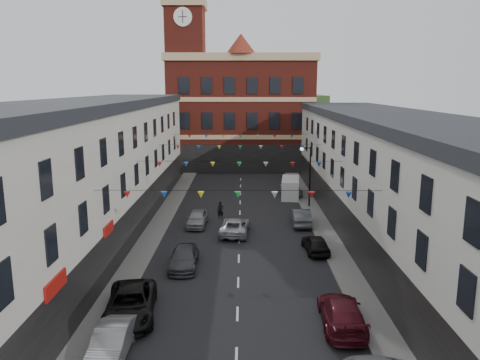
{
  "coord_description": "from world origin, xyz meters",
  "views": [
    {
      "loc": [
        0.27,
        -30.64,
        11.73
      ],
      "look_at": [
        0.03,
        8.35,
        3.89
      ],
      "focal_mm": 35.0,
      "sensor_mm": 36.0,
      "label": 1
    }
  ],
  "objects_px": {
    "car_right_f": "(290,189)",
    "car_left_b": "(111,343)",
    "street_lamp": "(308,168)",
    "car_right_d": "(316,244)",
    "moving_car": "(235,226)",
    "car_left_d": "(184,258)",
    "car_right_e": "(301,217)",
    "white_van": "(290,188)",
    "car_left_c": "(131,304)",
    "pedestrian": "(220,210)",
    "car_right_c": "(342,313)",
    "car_left_e": "(197,218)"
  },
  "relations": [
    {
      "from": "car_left_b",
      "to": "car_right_c",
      "type": "bearing_deg",
      "value": 13.79
    },
    {
      "from": "street_lamp",
      "to": "car_left_b",
      "type": "relative_size",
      "value": 1.45
    },
    {
      "from": "car_left_c",
      "to": "white_van",
      "type": "distance_m",
      "value": 28.84
    },
    {
      "from": "car_right_d",
      "to": "moving_car",
      "type": "bearing_deg",
      "value": -40.24
    },
    {
      "from": "car_left_c",
      "to": "car_right_e",
      "type": "relative_size",
      "value": 1.24
    },
    {
      "from": "car_left_b",
      "to": "car_right_e",
      "type": "bearing_deg",
      "value": 61.31
    },
    {
      "from": "car_left_b",
      "to": "car_left_d",
      "type": "xyz_separation_m",
      "value": [
        1.9,
        10.46,
        -0.04
      ]
    },
    {
      "from": "car_left_b",
      "to": "car_left_c",
      "type": "height_order",
      "value": "car_left_c"
    },
    {
      "from": "car_left_e",
      "to": "car_right_d",
      "type": "height_order",
      "value": "car_left_e"
    },
    {
      "from": "car_left_c",
      "to": "pedestrian",
      "type": "height_order",
      "value": "pedestrian"
    },
    {
      "from": "car_right_f",
      "to": "white_van",
      "type": "distance_m",
      "value": 1.17
    },
    {
      "from": "street_lamp",
      "to": "car_left_d",
      "type": "bearing_deg",
      "value": -123.17
    },
    {
      "from": "car_right_f",
      "to": "white_van",
      "type": "bearing_deg",
      "value": 82.57
    },
    {
      "from": "car_right_c",
      "to": "white_van",
      "type": "xyz_separation_m",
      "value": [
        0.2,
        27.61,
        0.3
      ]
    },
    {
      "from": "car_right_c",
      "to": "car_right_e",
      "type": "bearing_deg",
      "value": -87.7
    },
    {
      "from": "car_left_d",
      "to": "car_left_c",
      "type": "bearing_deg",
      "value": -106.22
    },
    {
      "from": "car_right_e",
      "to": "moving_car",
      "type": "relative_size",
      "value": 0.91
    },
    {
      "from": "car_right_e",
      "to": "car_left_e",
      "type": "bearing_deg",
      "value": 3.57
    },
    {
      "from": "car_left_b",
      "to": "white_van",
      "type": "relative_size",
      "value": 0.9
    },
    {
      "from": "car_right_e",
      "to": "car_right_f",
      "type": "relative_size",
      "value": 0.91
    },
    {
      "from": "car_left_b",
      "to": "car_right_c",
      "type": "distance_m",
      "value": 11.02
    },
    {
      "from": "moving_car",
      "to": "street_lamp",
      "type": "bearing_deg",
      "value": -124.27
    },
    {
      "from": "white_van",
      "to": "pedestrian",
      "type": "xyz_separation_m",
      "value": [
        -7.1,
        -8.49,
        -0.21
      ]
    },
    {
      "from": "car_left_d",
      "to": "car_right_e",
      "type": "bearing_deg",
      "value": 46.73
    },
    {
      "from": "street_lamp",
      "to": "car_right_d",
      "type": "distance_m",
      "value": 13.15
    },
    {
      "from": "car_right_d",
      "to": "car_left_c",
      "type": "bearing_deg",
      "value": 36.88
    },
    {
      "from": "street_lamp",
      "to": "car_left_b",
      "type": "xyz_separation_m",
      "value": [
        -12.05,
        -26.0,
        -3.22
      ]
    },
    {
      "from": "car_right_e",
      "to": "white_van",
      "type": "height_order",
      "value": "white_van"
    },
    {
      "from": "car_right_c",
      "to": "moving_car",
      "type": "relative_size",
      "value": 1.05
    },
    {
      "from": "street_lamp",
      "to": "car_right_d",
      "type": "xyz_separation_m",
      "value": [
        -1.05,
        -12.69,
        -3.26
      ]
    },
    {
      "from": "street_lamp",
      "to": "car_left_d",
      "type": "height_order",
      "value": "street_lamp"
    },
    {
      "from": "car_left_d",
      "to": "car_right_c",
      "type": "height_order",
      "value": "car_right_c"
    },
    {
      "from": "car_left_e",
      "to": "white_van",
      "type": "xyz_separation_m",
      "value": [
        8.97,
        10.62,
        0.34
      ]
    },
    {
      "from": "car_left_b",
      "to": "car_left_d",
      "type": "bearing_deg",
      "value": 79.18
    },
    {
      "from": "car_left_c",
      "to": "white_van",
      "type": "bearing_deg",
      "value": 60.49
    },
    {
      "from": "car_right_e",
      "to": "car_right_f",
      "type": "distance_m",
      "value": 11.34
    },
    {
      "from": "car_right_f",
      "to": "car_right_e",
      "type": "bearing_deg",
      "value": 87.96
    },
    {
      "from": "car_right_c",
      "to": "car_right_d",
      "type": "bearing_deg",
      "value": -89.16
    },
    {
      "from": "car_left_d",
      "to": "pedestrian",
      "type": "xyz_separation_m",
      "value": [
        1.87,
        11.38,
        0.17
      ]
    },
    {
      "from": "street_lamp",
      "to": "car_left_c",
      "type": "height_order",
      "value": "street_lamp"
    },
    {
      "from": "car_right_e",
      "to": "pedestrian",
      "type": "bearing_deg",
      "value": -12.9
    },
    {
      "from": "car_left_b",
      "to": "white_van",
      "type": "distance_m",
      "value": 32.23
    },
    {
      "from": "car_left_d",
      "to": "white_van",
      "type": "relative_size",
      "value": 0.96
    },
    {
      "from": "car_right_f",
      "to": "car_left_b",
      "type": "bearing_deg",
      "value": 69.87
    },
    {
      "from": "car_right_d",
      "to": "moving_car",
      "type": "relative_size",
      "value": 0.8
    },
    {
      "from": "car_left_c",
      "to": "car_right_c",
      "type": "bearing_deg",
      "value": -12.2
    },
    {
      "from": "moving_car",
      "to": "car_left_d",
      "type": "bearing_deg",
      "value": 70.18
    },
    {
      "from": "car_left_c",
      "to": "car_right_f",
      "type": "relative_size",
      "value": 1.13
    },
    {
      "from": "white_van",
      "to": "car_left_b",
      "type": "bearing_deg",
      "value": -103.28
    },
    {
      "from": "car_right_d",
      "to": "white_van",
      "type": "xyz_separation_m",
      "value": [
        -0.13,
        17.04,
        0.38
      ]
    }
  ]
}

